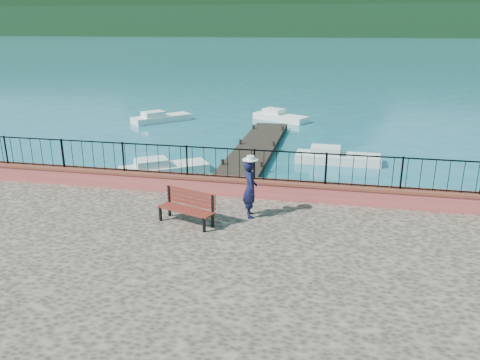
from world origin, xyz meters
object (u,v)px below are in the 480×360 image
at_px(person, 250,189).
at_px(boat_0, 164,166).
at_px(boat_3, 162,116).
at_px(boat_1, 338,155).
at_px(park_bench, 187,214).
at_px(boat_4, 281,115).

bearing_deg(person, boat_0, 18.54).
bearing_deg(boat_3, person, -109.72).
distance_m(boat_1, boat_3, 14.56).
bearing_deg(person, park_bench, 99.37).
distance_m(person, boat_0, 8.75).
bearing_deg(boat_0, person, -87.29).
distance_m(person, boat_3, 20.86).
bearing_deg(park_bench, boat_0, 133.99).
xyz_separation_m(park_bench, boat_1, (4.03, 11.22, -1.08)).
distance_m(person, boat_1, 10.77).
xyz_separation_m(park_bench, person, (1.60, 0.85, 0.55)).
height_order(park_bench, boat_1, park_bench).
relative_size(park_bench, boat_4, 0.43).
bearing_deg(park_bench, person, 46.98).
bearing_deg(park_bench, boat_4, 109.02).
xyz_separation_m(boat_0, boat_3, (-4.53, 11.54, 0.00)).
height_order(person, boat_3, person).
relative_size(boat_0, boat_4, 0.96).
xyz_separation_m(person, boat_0, (-5.20, 6.85, -1.63)).
relative_size(person, boat_0, 0.43).
height_order(park_bench, boat_3, park_bench).
xyz_separation_m(park_bench, boat_4, (-0.03, 21.34, -1.08)).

